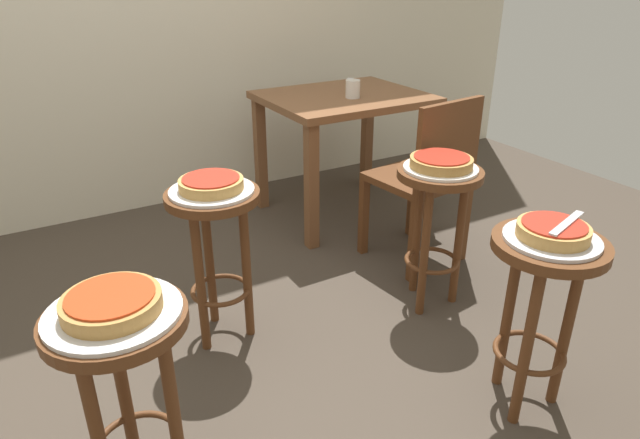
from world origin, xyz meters
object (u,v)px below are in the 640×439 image
(pizza_leftside, at_px, (441,162))
(cup_near_edge, at_px, (353,89))
(serving_plate_middle, at_px, (113,313))
(pizza_server_knife, at_px, (567,223))
(serving_plate_rear, at_px, (212,191))
(condiment_shaker, at_px, (350,85))
(serving_plate_leftside, at_px, (441,168))
(pizza_foreground, at_px, (553,231))
(stool_middle, at_px, (124,370))
(pizza_middle, at_px, (112,303))
(serving_plate_foreground, at_px, (552,239))
(stool_foreground, at_px, (542,288))
(stool_leftside, at_px, (437,208))
(pizza_rear, at_px, (211,183))
(dining_table, at_px, (344,115))
(stool_rear, at_px, (216,233))
(wooden_chair, at_px, (427,176))

(pizza_leftside, height_order, cup_near_edge, cup_near_edge)
(serving_plate_middle, height_order, pizza_server_knife, pizza_server_knife)
(serving_plate_rear, distance_m, condiment_shaker, 1.42)
(serving_plate_leftside, height_order, serving_plate_rear, same)
(pizza_foreground, distance_m, stool_middle, 1.29)
(pizza_middle, bearing_deg, serving_plate_foreground, -12.22)
(stool_foreground, distance_m, pizza_leftside, 0.70)
(serving_plate_foreground, bearing_deg, condiment_shaker, 77.48)
(stool_foreground, bearing_deg, pizza_foreground, 135.00)
(pizza_server_knife, bearing_deg, stool_leftside, 64.18)
(pizza_middle, height_order, pizza_rear, same)
(stool_leftside, height_order, cup_near_edge, cup_near_edge)
(condiment_shaker, bearing_deg, dining_table, -157.04)
(pizza_leftside, bearing_deg, stool_foreground, -101.46)
(cup_near_edge, bearing_deg, serving_plate_middle, -139.48)
(stool_foreground, bearing_deg, stool_leftside, 78.54)
(pizza_middle, distance_m, pizza_server_knife, 1.31)
(cup_near_edge, distance_m, pizza_server_knife, 1.66)
(stool_foreground, bearing_deg, stool_middle, 167.78)
(pizza_middle, xyz_separation_m, stool_rear, (0.48, 0.63, -0.21))
(stool_foreground, xyz_separation_m, stool_leftside, (0.13, 0.66, 0.00))
(pizza_middle, bearing_deg, serving_plate_leftside, 15.73)
(pizza_foreground, bearing_deg, serving_plate_middle, 167.78)
(dining_table, bearing_deg, stool_leftside, -100.57)
(pizza_foreground, distance_m, dining_table, 1.74)
(serving_plate_leftside, bearing_deg, pizza_server_knife, -98.67)
(stool_middle, height_order, pizza_middle, pizza_middle)
(serving_plate_rear, height_order, wooden_chair, wooden_chair)
(serving_plate_rear, distance_m, pizza_rear, 0.03)
(pizza_middle, relative_size, wooden_chair, 0.28)
(serving_plate_foreground, relative_size, pizza_foreground, 1.34)
(pizza_foreground, relative_size, pizza_server_knife, 0.99)
(serving_plate_middle, xyz_separation_m, pizza_rear, (0.48, 0.63, 0.03))
(pizza_middle, relative_size, stool_leftside, 0.37)
(stool_foreground, relative_size, pizza_server_knife, 2.89)
(pizza_server_knife, bearing_deg, pizza_foreground, 129.16)
(serving_plate_rear, bearing_deg, stool_leftside, -15.00)
(serving_plate_leftside, bearing_deg, wooden_chair, 56.14)
(serving_plate_foreground, bearing_deg, pizza_foreground, 135.00)
(serving_plate_middle, distance_m, serving_plate_leftside, 1.43)
(cup_near_edge, relative_size, condiment_shaker, 1.20)
(stool_middle, xyz_separation_m, pizza_middle, (0.00, 0.00, 0.21))
(condiment_shaker, xyz_separation_m, pizza_server_knife, (-0.35, -1.75, -0.07))
(serving_plate_rear, distance_m, dining_table, 1.36)
(serving_plate_middle, relative_size, pizza_middle, 1.39)
(serving_plate_foreground, xyz_separation_m, pizza_server_knife, (0.03, -0.02, 0.06))
(pizza_middle, height_order, condiment_shaker, condiment_shaker)
(condiment_shaker, bearing_deg, stool_foreground, -102.52)
(dining_table, bearing_deg, serving_plate_foreground, -100.91)
(serving_plate_middle, xyz_separation_m, stool_rear, (0.48, 0.63, -0.18))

